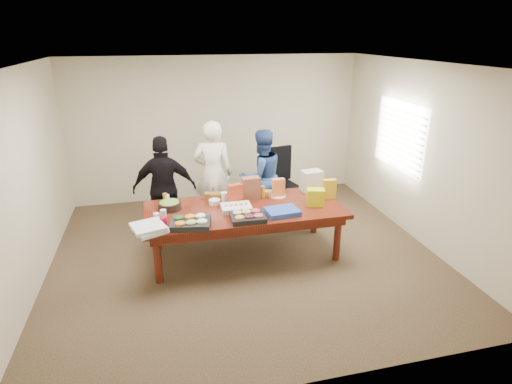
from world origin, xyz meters
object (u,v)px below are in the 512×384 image
object	(u,v)px
sheet_cake	(236,208)
salad_bowl	(170,206)
conference_table	(245,231)
person_right	(261,177)
office_chair	(282,184)
person_center	(213,174)

from	to	relation	value
sheet_cake	salad_bowl	world-z (taller)	salad_bowl
conference_table	sheet_cake	bearing A→B (deg)	-158.45
conference_table	salad_bowl	xyz separation A→B (m)	(-1.04, 0.21, 0.43)
person_right	salad_bowl	size ratio (longest dim) A/B	4.99
conference_table	salad_bowl	distance (m)	1.14
conference_table	person_right	xyz separation A→B (m)	(0.52, 1.10, 0.43)
conference_table	office_chair	world-z (taller)	office_chair
person_right	sheet_cake	xyz separation A→B (m)	(-0.65, -1.15, -0.02)
conference_table	sheet_cake	xyz separation A→B (m)	(-0.13, -0.05, 0.41)
salad_bowl	person_center	bearing A→B (deg)	52.25
conference_table	person_right	bearing A→B (deg)	64.60
person_center	person_right	world-z (taller)	person_center
person_center	sheet_cake	size ratio (longest dim) A/B	4.34
salad_bowl	person_right	bearing A→B (deg)	29.83
sheet_cake	salad_bowl	xyz separation A→B (m)	(-0.91, 0.26, 0.02)
conference_table	office_chair	distance (m)	1.61
person_right	salad_bowl	world-z (taller)	person_right
office_chair	sheet_cake	bearing A→B (deg)	-141.69
office_chair	conference_table	bearing A→B (deg)	-139.21
person_center	conference_table	bearing A→B (deg)	114.69
person_center	salad_bowl	size ratio (longest dim) A/B	5.51
conference_table	office_chair	bearing A→B (deg)	53.61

